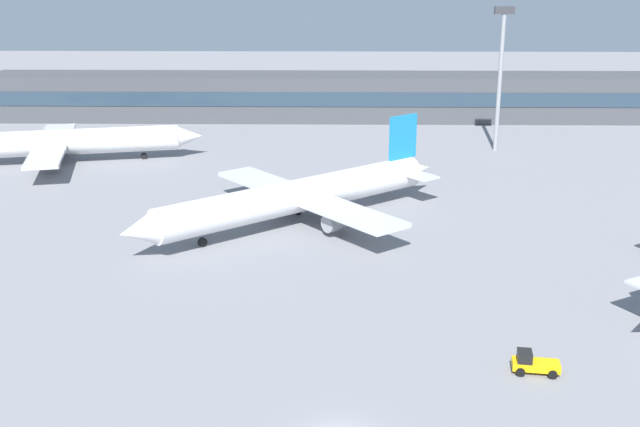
% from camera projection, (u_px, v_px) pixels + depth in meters
% --- Properties ---
extents(ground_plane, '(400.00, 400.00, 0.00)m').
position_uv_depth(ground_plane, '(337.00, 238.00, 90.79)').
color(ground_plane, gray).
extents(terminal_building, '(138.47, 12.13, 9.00)m').
position_uv_depth(terminal_building, '(336.00, 97.00, 158.76)').
color(terminal_building, '#3F4247').
rests_on(terminal_building, ground_plane).
extents(airplane_mid, '(37.35, 32.31, 11.29)m').
position_uv_depth(airplane_mid, '(296.00, 197.00, 94.78)').
color(airplane_mid, white).
rests_on(airplane_mid, ground_plane).
extents(airplane_far, '(44.04, 31.17, 11.00)m').
position_uv_depth(airplane_far, '(60.00, 142.00, 123.89)').
color(airplane_far, silver).
rests_on(airplane_far, ground_plane).
extents(baggage_tug_yellow, '(3.77, 2.23, 1.75)m').
position_uv_depth(baggage_tug_yellow, '(533.00, 363.00, 60.89)').
color(baggage_tug_yellow, '#F2B20C').
rests_on(baggage_tug_yellow, ground_plane).
extents(floodlight_tower_west, '(3.20, 0.80, 23.59)m').
position_uv_depth(floodlight_tower_west, '(501.00, 68.00, 129.24)').
color(floodlight_tower_west, gray).
rests_on(floodlight_tower_west, ground_plane).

